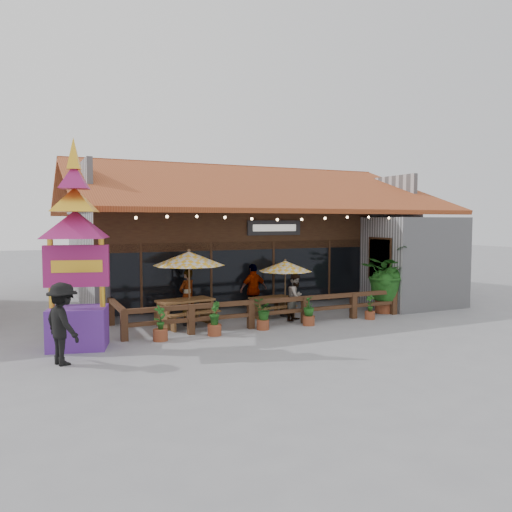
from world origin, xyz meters
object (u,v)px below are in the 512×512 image
umbrella_left (189,259)px  umbrella_right (285,266)px  picnic_table_left (185,308)px  picnic_table_right (270,303)px  pedestrian (63,324)px  thai_sign_tower (76,230)px  tropical_plant (385,274)px

umbrella_left → umbrella_right: size_ratio=1.38×
picnic_table_left → picnic_table_right: size_ratio=1.29×
picnic_table_left → pedestrian: pedestrian is taller
picnic_table_right → umbrella_left: bearing=-175.7°
umbrella_left → thai_sign_tower: (-3.64, -1.62, 1.00)m
picnic_table_left → tropical_plant: size_ratio=0.82×
umbrella_left → picnic_table_right: 3.57m
umbrella_right → tropical_plant: tropical_plant is taller
picnic_table_right → umbrella_right: bearing=-14.9°
picnic_table_right → tropical_plant: size_ratio=0.64×
picnic_table_left → pedestrian: 5.06m
umbrella_left → thai_sign_tower: size_ratio=0.51×
umbrella_right → picnic_table_right: bearing=165.1°
umbrella_left → thai_sign_tower: bearing=-156.0°
umbrella_right → picnic_table_left: bearing=-179.0°
umbrella_left → picnic_table_left: bearing=170.0°
umbrella_right → tropical_plant: bearing=-14.8°
picnic_table_left → pedestrian: size_ratio=1.05×
umbrella_left → picnic_table_left: umbrella_left is taller
picnic_table_left → tropical_plant: 7.60m
pedestrian → picnic_table_right: bearing=-87.5°
umbrella_right → picnic_table_left: (-3.78, -0.07, -1.23)m
picnic_table_right → tropical_plant: 4.49m
umbrella_left → picnic_table_right: size_ratio=1.92×
umbrella_left → picnic_table_left: 1.62m
tropical_plant → umbrella_right: bearing=165.2°
thai_sign_tower → tropical_plant: bearing=3.8°
picnic_table_right → pedestrian: bearing=-155.4°
pedestrian → tropical_plant: bearing=-101.3°
umbrella_right → picnic_table_left: umbrella_right is taller
umbrella_left → tropical_plant: tropical_plant is taller
thai_sign_tower → picnic_table_left: bearing=25.1°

